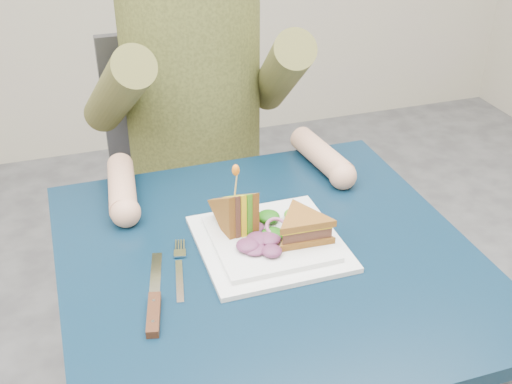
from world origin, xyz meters
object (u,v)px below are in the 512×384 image
object	(u,v)px
table	(268,288)
sandwich_flat	(303,227)
diner	(193,61)
sandwich_upright	(237,213)
fork	(180,271)
knife	(154,307)
plate	(269,242)
chair	(190,175)

from	to	relation	value
table	sandwich_flat	distance (m)	0.14
diner	sandwich_upright	size ratio (longest dim) A/B	5.78
sandwich_flat	fork	bearing A→B (deg)	-179.69
diner	sandwich_flat	bearing A→B (deg)	-83.31
sandwich_flat	knife	xyz separation A→B (m)	(-0.29, -0.09, -0.04)
diner	knife	distance (m)	0.70
plate	knife	world-z (taller)	plate
diner	fork	size ratio (longest dim) A/B	4.18
plate	fork	bearing A→B (deg)	-171.55
diner	sandwich_upright	distance (m)	0.51
knife	diner	bearing A→B (deg)	70.53
sandwich_flat	sandwich_upright	bearing A→B (deg)	146.29
table	fork	world-z (taller)	fork
knife	sandwich_flat	bearing A→B (deg)	16.25
sandwich_upright	plate	bearing A→B (deg)	-42.04
chair	plate	size ratio (longest dim) A/B	3.58
fork	sandwich_upright	bearing A→B (deg)	29.31
diner	fork	distance (m)	0.61
chair	fork	size ratio (longest dim) A/B	5.22
sandwich_flat	knife	world-z (taller)	sandwich_flat
table	diner	distance (m)	0.62
sandwich_flat	sandwich_upright	world-z (taller)	sandwich_upright
sandwich_flat	chair	bearing A→B (deg)	95.58
diner	knife	world-z (taller)	diner
chair	sandwich_flat	bearing A→B (deg)	-84.42
plate	sandwich_flat	world-z (taller)	sandwich_flat
sandwich_flat	knife	size ratio (longest dim) A/B	0.59
plate	sandwich_upright	xyz separation A→B (m)	(-0.05, 0.04, 0.05)
table	chair	world-z (taller)	chair
plate	sandwich_flat	bearing A→B (deg)	-24.44
table	knife	bearing A→B (deg)	-159.36
sandwich_upright	table	bearing A→B (deg)	-60.42
plate	knife	distance (m)	0.26
sandwich_flat	sandwich_upright	size ratio (longest dim) A/B	1.00
table	diner	size ratio (longest dim) A/B	1.01
table	plate	bearing A→B (deg)	67.22
chair	diner	size ratio (longest dim) A/B	1.25
sandwich_upright	fork	bearing A→B (deg)	-150.69
diner	plate	world-z (taller)	diner
sandwich_flat	fork	distance (m)	0.24
table	sandwich_flat	xyz separation A→B (m)	(0.07, -0.00, 0.12)
plate	sandwich_upright	distance (m)	0.08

